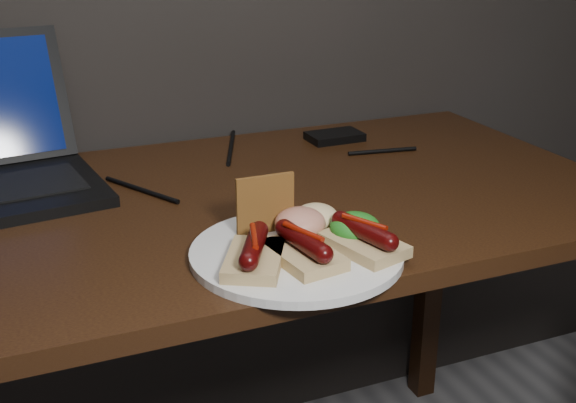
{
  "coord_description": "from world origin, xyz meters",
  "views": [
    {
      "loc": [
        -0.3,
        0.32,
        1.18
      ],
      "look_at": [
        0.05,
        1.16,
        0.82
      ],
      "focal_mm": 45.0,
      "sensor_mm": 36.0,
      "label": 1
    }
  ],
  "objects": [
    {
      "name": "desk",
      "position": [
        0.0,
        1.38,
        0.66
      ],
      "size": [
        1.4,
        0.7,
        0.75
      ],
      "color": "#37210D",
      "rests_on": "ground"
    },
    {
      "name": "hard_drive",
      "position": [
        0.34,
        1.61,
        0.76
      ],
      "size": [
        0.11,
        0.07,
        0.02
      ],
      "primitive_type": "cube",
      "rotation": [
        0.0,
        0.0,
        0.02
      ],
      "color": "black",
      "rests_on": "desk"
    },
    {
      "name": "desk_cables",
      "position": [
        -0.02,
        1.54,
        0.75
      ],
      "size": [
        0.89,
        0.36,
        0.01
      ],
      "color": "black",
      "rests_on": "desk"
    },
    {
      "name": "plate",
      "position": [
        0.05,
        1.13,
        0.76
      ],
      "size": [
        0.33,
        0.33,
        0.01
      ],
      "primitive_type": "cylinder",
      "rotation": [
        0.0,
        0.0,
        0.17
      ],
      "color": "silver",
      "rests_on": "desk"
    },
    {
      "name": "bread_sausage_left",
      "position": [
        -0.02,
        1.11,
        0.78
      ],
      "size": [
        0.12,
        0.13,
        0.04
      ],
      "color": "#D6BA7D",
      "rests_on": "plate"
    },
    {
      "name": "bread_sausage_center",
      "position": [
        0.05,
        1.1,
        0.78
      ],
      "size": [
        0.09,
        0.12,
        0.04
      ],
      "color": "#D6BA7D",
      "rests_on": "plate"
    },
    {
      "name": "bread_sausage_right",
      "position": [
        0.13,
        1.1,
        0.78
      ],
      "size": [
        0.1,
        0.13,
        0.04
      ],
      "color": "#D6BA7D",
      "rests_on": "plate"
    },
    {
      "name": "crispbread",
      "position": [
        0.03,
        1.2,
        0.8
      ],
      "size": [
        0.09,
        0.01,
        0.08
      ],
      "primitive_type": "cube",
      "color": "brown",
      "rests_on": "plate"
    },
    {
      "name": "salad_greens",
      "position": [
        0.14,
        1.13,
        0.78
      ],
      "size": [
        0.07,
        0.07,
        0.04
      ],
      "primitive_type": "ellipsoid",
      "color": "#175611",
      "rests_on": "plate"
    },
    {
      "name": "salsa_mound",
      "position": [
        0.07,
        1.17,
        0.78
      ],
      "size": [
        0.07,
        0.07,
        0.04
      ],
      "primitive_type": "ellipsoid",
      "color": "#A11018",
      "rests_on": "plate"
    },
    {
      "name": "coleslaw_mound",
      "position": [
        0.11,
        1.19,
        0.78
      ],
      "size": [
        0.06,
        0.06,
        0.04
      ],
      "primitive_type": "ellipsoid",
      "color": "beige",
      "rests_on": "plate"
    }
  ]
}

